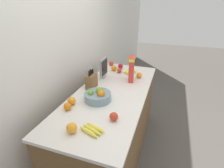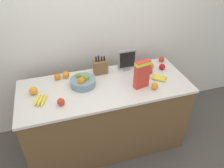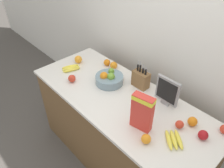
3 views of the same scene
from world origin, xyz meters
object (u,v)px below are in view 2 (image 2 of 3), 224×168
at_px(banana_bunch_right, 40,100).
at_px(orange_back_center, 66,75).
at_px(cereal_box, 142,73).
at_px(orange_mid_right, 151,66).
at_px(apple_near_bananas, 150,71).
at_px(apple_middle, 162,67).
at_px(banana_bunch_left, 159,78).
at_px(apple_front, 61,102).
at_px(apple_by_knife_block, 161,59).
at_px(small_monitor, 127,60).
at_px(orange_near_bowl, 57,77).
at_px(fruit_bowl, 83,82).
at_px(knife_block, 100,67).
at_px(orange_front_center, 155,86).
at_px(orange_mid_left, 33,91).

relative_size(banana_bunch_right, orange_back_center, 2.79).
relative_size(cereal_box, orange_mid_right, 4.11).
distance_m(apple_near_bananas, apple_middle, 0.18).
bearing_deg(apple_middle, banana_bunch_left, -126.19).
xyz_separation_m(banana_bunch_left, apple_front, (-1.12, -0.13, 0.02)).
bearing_deg(apple_by_knife_block, small_monitor, -172.46).
bearing_deg(orange_near_bowl, cereal_box, -25.36).
bearing_deg(orange_mid_right, small_monitor, 171.14).
xyz_separation_m(fruit_bowl, apple_near_bananas, (0.81, 0.01, -0.02)).
relative_size(knife_block, small_monitor, 1.03).
distance_m(cereal_box, orange_mid_right, 0.43).
relative_size(cereal_box, apple_middle, 4.24).
bearing_deg(apple_middle, orange_front_center, -128.03).
bearing_deg(orange_near_bowl, banana_bunch_right, -120.45).
bearing_deg(orange_mid_right, orange_back_center, 174.27).
xyz_separation_m(apple_front, orange_back_center, (0.11, 0.47, 0.00)).
xyz_separation_m(knife_block, fruit_bowl, (-0.25, -0.19, -0.04)).
bearing_deg(apple_front, apple_near_bananas, 14.26).
distance_m(small_monitor, apple_front, 0.94).
height_order(small_monitor, fruit_bowl, small_monitor).
height_order(knife_block, apple_middle, knife_block).
relative_size(orange_mid_right, orange_mid_left, 0.89).
relative_size(orange_near_bowl, orange_front_center, 1.01).
bearing_deg(orange_back_center, apple_near_bananas, -11.65).
bearing_deg(apple_front, fruit_bowl, 44.26).
relative_size(small_monitor, orange_mid_left, 3.13).
bearing_deg(small_monitor, banana_bunch_left, -44.69).
distance_m(small_monitor, banana_bunch_left, 0.43).
height_order(fruit_bowl, orange_back_center, fruit_bowl).
bearing_deg(cereal_box, knife_block, 120.05).
height_order(knife_block, apple_by_knife_block, knife_block).
height_order(apple_front, orange_mid_right, orange_mid_right).
distance_m(small_monitor, fruit_bowl, 0.59).
xyz_separation_m(knife_block, small_monitor, (0.32, -0.03, 0.06)).
xyz_separation_m(apple_middle, apple_front, (-1.25, -0.31, 0.00)).
bearing_deg(orange_mid_right, orange_mid_left, -175.41).
relative_size(orange_mid_right, orange_back_center, 0.96).
bearing_deg(orange_front_center, orange_mid_left, 166.93).
height_order(cereal_box, apple_middle, cereal_box).
xyz_separation_m(orange_near_bowl, orange_mid_left, (-0.26, -0.20, 0.01)).
xyz_separation_m(apple_near_bananas, apple_front, (-1.07, -0.27, 0.00)).
bearing_deg(fruit_bowl, cereal_box, -19.12).
bearing_deg(orange_mid_right, orange_near_bowl, 175.43).
bearing_deg(fruit_bowl, apple_near_bananas, 0.85).
bearing_deg(cereal_box, orange_front_center, -45.53).
bearing_deg(cereal_box, orange_back_center, 139.37).
height_order(knife_block, orange_near_bowl, knife_block).
relative_size(knife_block, orange_front_center, 3.74).
relative_size(banana_bunch_right, apple_by_knife_block, 3.13).
bearing_deg(banana_bunch_left, apple_by_knife_block, 58.81).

